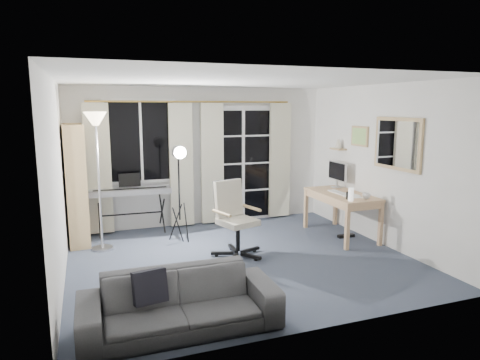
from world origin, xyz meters
name	(u,v)px	position (x,y,z in m)	size (l,w,h in m)	color
floor	(241,260)	(0.00, 0.00, -0.01)	(4.50, 4.00, 0.02)	#373F50
window	(141,141)	(-1.05, 1.97, 1.50)	(1.20, 0.08, 1.40)	white
french_door	(243,165)	(0.75, 1.97, 1.03)	(1.32, 0.09, 2.11)	white
curtains	(196,164)	(-0.14, 1.88, 1.09)	(3.60, 0.07, 2.13)	gold
bookshelf	(74,188)	(-2.12, 1.56, 0.86)	(0.33, 0.86, 1.82)	tan
torchiere_lamp	(97,140)	(-1.77, 1.09, 1.61)	(0.41, 0.41, 2.00)	#B2B2B7
keyboard_piano	(130,192)	(-1.28, 1.70, 0.71)	(1.30, 0.66, 0.93)	black
studio_light	(179,163)	(-0.61, 1.04, 1.23)	(0.28, 0.31, 1.53)	black
office_chair	(233,212)	(-0.04, 0.25, 0.62)	(0.73, 0.70, 1.05)	black
desk	(341,199)	(1.88, 0.47, 0.62)	(0.66, 1.32, 0.71)	tan
monitor	(337,172)	(2.08, 0.92, 0.97)	(0.17, 0.51, 0.44)	silver
desk_clutter	(346,206)	(1.82, 0.25, 0.55)	(0.42, 0.80, 0.90)	white
mug	(366,195)	(1.98, -0.03, 0.76)	(0.12, 0.09, 0.12)	silver
wall_mirror	(397,144)	(2.22, -0.35, 1.55)	(0.04, 0.94, 0.74)	tan
framed_print	(360,136)	(2.23, 0.55, 1.60)	(0.03, 0.42, 0.32)	tan
wall_shelf	(338,146)	(2.16, 1.05, 1.41)	(0.16, 0.30, 0.18)	tan
sofa	(180,293)	(-1.18, -1.55, 0.36)	(1.84, 0.56, 0.72)	#313134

